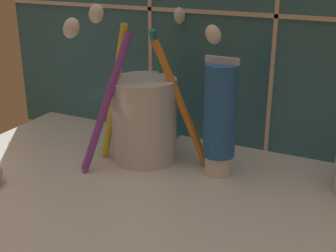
{
  "coord_description": "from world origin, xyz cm",
  "views": [
    {
      "loc": [
        14.91,
        -37.56,
        26.49
      ],
      "look_at": [
        -5.42,
        3.73,
        9.14
      ],
      "focal_mm": 50.0,
      "sensor_mm": 36.0,
      "label": 1
    }
  ],
  "objects": [
    {
      "name": "toothbrush_cup",
      "position": [
        -11.46,
        9.33,
        7.63
      ],
      "size": [
        15.4,
        17.84,
        19.0
      ],
      "color": "silver",
      "rests_on": "sink_counter"
    },
    {
      "name": "sink_counter",
      "position": [
        0.0,
        0.0,
        1.0
      ],
      "size": [
        67.36,
        37.38,
        2.0
      ],
      "primitive_type": "cube",
      "color": "silver",
      "rests_on": "ground"
    },
    {
      "name": "toothpaste_tube",
      "position": [
        -1.68,
        9.33,
        8.83
      ],
      "size": [
        3.87,
        3.68,
        13.81
      ],
      "color": "white",
      "rests_on": "sink_counter"
    }
  ]
}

